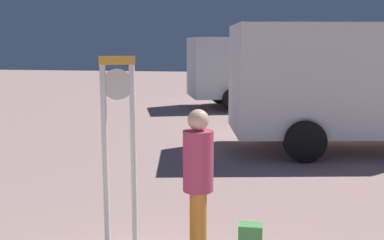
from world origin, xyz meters
name	(u,v)px	position (x,y,z in m)	size (l,w,h in m)	color
standing_clock	(119,135)	(-0.74, 2.69, 1.41)	(0.42, 0.24, 2.35)	white
person_near_clock	(198,179)	(0.27, 2.42, 1.00)	(0.34, 0.34, 1.78)	orange
box_truck_near	(349,83)	(2.82, 8.77, 1.60)	(6.37, 3.60, 2.94)	white
box_truck_far	(263,68)	(0.63, 16.23, 1.55)	(6.76, 4.42, 2.77)	silver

